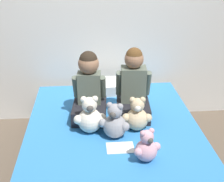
# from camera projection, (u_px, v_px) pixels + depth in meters

# --- Properties ---
(ground_plane) EXTENTS (14.00, 14.00, 0.00)m
(ground_plane) POSITION_uv_depth(u_px,v_px,m) (114.00, 173.00, 2.81)
(ground_plane) COLOR brown
(wall_behind_bed) EXTENTS (8.00, 0.06, 2.50)m
(wall_behind_bed) POSITION_uv_depth(u_px,v_px,m) (105.00, 10.00, 3.27)
(wall_behind_bed) COLOR silver
(wall_behind_bed) RESTS_ON ground_plane
(bed) EXTENTS (1.48, 1.92, 0.45)m
(bed) POSITION_uv_depth(u_px,v_px,m) (114.00, 152.00, 2.71)
(bed) COLOR #2D2D33
(bed) RESTS_ON ground_plane
(child_on_left) EXTENTS (0.32, 0.38, 0.61)m
(child_on_left) POSITION_uv_depth(u_px,v_px,m) (89.00, 91.00, 2.72)
(child_on_left) COLOR black
(child_on_left) RESTS_ON bed
(child_on_right) EXTENTS (0.32, 0.38, 0.63)m
(child_on_right) POSITION_uv_depth(u_px,v_px,m) (133.00, 89.00, 2.75)
(child_on_right) COLOR black
(child_on_right) RESTS_ON bed
(teddy_bear_held_by_left_child) EXTENTS (0.27, 0.20, 0.32)m
(teddy_bear_held_by_left_child) POSITION_uv_depth(u_px,v_px,m) (90.00, 117.00, 2.54)
(teddy_bear_held_by_left_child) COLOR silver
(teddy_bear_held_by_left_child) RESTS_ON bed
(teddy_bear_held_by_right_child) EXTENTS (0.25, 0.19, 0.30)m
(teddy_bear_held_by_right_child) POSITION_uv_depth(u_px,v_px,m) (137.00, 116.00, 2.58)
(teddy_bear_held_by_right_child) COLOR #D1B78E
(teddy_bear_held_by_right_child) RESTS_ON bed
(teddy_bear_between_children) EXTENTS (0.24, 0.19, 0.30)m
(teddy_bear_between_children) POSITION_uv_depth(u_px,v_px,m) (115.00, 123.00, 2.47)
(teddy_bear_between_children) COLOR #939399
(teddy_bear_between_children) RESTS_ON bed
(teddy_bear_at_foot_of_bed) EXTENTS (0.20, 0.16, 0.25)m
(teddy_bear_at_foot_of_bed) POSITION_uv_depth(u_px,v_px,m) (146.00, 147.00, 2.20)
(teddy_bear_at_foot_of_bed) COLOR #DBA3B2
(teddy_bear_at_foot_of_bed) RESTS_ON bed
(pillow_at_headboard) EXTENTS (0.59, 0.31, 0.11)m
(pillow_at_headboard) POSITION_uv_depth(u_px,v_px,m) (107.00, 86.00, 3.29)
(pillow_at_headboard) COLOR white
(pillow_at_headboard) RESTS_ON bed
(sign_card) EXTENTS (0.21, 0.15, 0.00)m
(sign_card) POSITION_uv_depth(u_px,v_px,m) (120.00, 148.00, 2.38)
(sign_card) COLOR white
(sign_card) RESTS_ON bed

